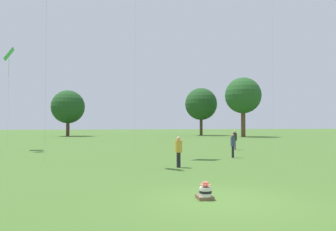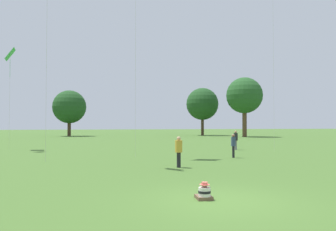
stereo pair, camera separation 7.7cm
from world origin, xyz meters
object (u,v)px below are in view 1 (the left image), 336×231
at_px(seated_toddler, 205,193).
at_px(distant_tree_1, 201,104).
at_px(distant_tree_0, 68,107).
at_px(person_standing_0, 235,138).
at_px(person_standing_3, 179,149).
at_px(person_standing_1, 233,143).
at_px(distant_tree_2, 243,96).
at_px(kite_5, 9,56).

height_order(seated_toddler, distant_tree_1, distant_tree_1).
bearing_deg(distant_tree_0, person_standing_0, -67.99).
bearing_deg(person_standing_3, distant_tree_0, 79.38).
bearing_deg(distant_tree_1, distant_tree_0, 175.76).
bearing_deg(person_standing_1, distant_tree_1, -125.59).
relative_size(person_standing_3, distant_tree_2, 0.14).
bearing_deg(distant_tree_1, person_standing_3, -111.15).
xyz_separation_m(seated_toddler, distant_tree_2, (24.85, 46.26, 7.43)).
bearing_deg(kite_5, person_standing_3, 75.25).
bearing_deg(distant_tree_2, kite_5, -146.55).
bearing_deg(distant_tree_1, kite_5, -132.89).
xyz_separation_m(person_standing_3, distant_tree_0, (-8.11, 50.47, 4.78)).
relative_size(kite_5, distant_tree_0, 1.02).
distance_m(kite_5, distant_tree_1, 44.49).
height_order(person_standing_1, kite_5, kite_5).
distance_m(seated_toddler, distant_tree_0, 58.28).
bearing_deg(distant_tree_2, distant_tree_0, 160.33).
height_order(distant_tree_1, distant_tree_2, distant_tree_2).
distance_m(person_standing_0, distant_tree_1, 40.00).
xyz_separation_m(seated_toddler, kite_5, (-10.28, 23.05, 8.30)).
height_order(person_standing_0, kite_5, kite_5).
height_order(kite_5, distant_tree_0, kite_5).
distance_m(seated_toddler, distant_tree_2, 53.04).
height_order(person_standing_0, person_standing_1, person_standing_0).
bearing_deg(person_standing_0, person_standing_3, -104.36).
bearing_deg(distant_tree_2, distant_tree_1, 117.53).
relative_size(person_standing_3, distant_tree_1, 0.16).
distance_m(person_standing_1, person_standing_3, 6.31).
bearing_deg(distant_tree_0, kite_5, -95.60).
bearing_deg(person_standing_0, distant_tree_2, 85.49).
height_order(person_standing_1, distant_tree_2, distant_tree_2).
height_order(person_standing_0, distant_tree_0, distant_tree_0).
xyz_separation_m(person_standing_0, person_standing_1, (-3.20, -6.36, -0.05)).
bearing_deg(seated_toddler, person_standing_3, 85.06).
distance_m(distant_tree_1, distant_tree_2, 10.60).
xyz_separation_m(seated_toddler, person_standing_3, (1.22, 7.14, 0.74)).
relative_size(kite_5, distant_tree_1, 0.92).
distance_m(person_standing_0, person_standing_3, 13.13).
relative_size(seated_toddler, person_standing_3, 0.37).
distance_m(kite_5, distant_tree_2, 42.11).
bearing_deg(distant_tree_0, distant_tree_2, -19.67).
xyz_separation_m(distant_tree_1, distant_tree_2, (4.88, -9.36, 1.06)).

